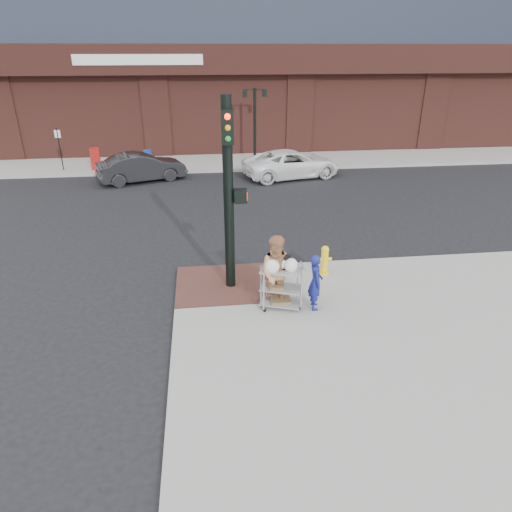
{
  "coord_description": "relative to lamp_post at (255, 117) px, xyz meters",
  "views": [
    {
      "loc": [
        -1.16,
        -10.34,
        6.12
      ],
      "look_at": [
        0.13,
        0.25,
        1.25
      ],
      "focal_mm": 32.0,
      "sensor_mm": 36.0,
      "label": 1
    }
  ],
  "objects": [
    {
      "name": "newsbox_red",
      "position": [
        -8.74,
        -1.11,
        -1.89
      ],
      "size": [
        0.54,
        0.5,
        1.15
      ],
      "primitive_type": "cube",
      "rotation": [
        0.0,
        0.0,
        0.13
      ],
      "color": "#A21712",
      "rests_on": "sidewalk_far"
    },
    {
      "name": "brick_curb_ramp",
      "position": [
        -2.6,
        -15.1,
        -2.46
      ],
      "size": [
        2.8,
        2.4,
        0.01
      ],
      "primitive_type": "cube",
      "color": "#4B2823",
      "rests_on": "sidewalk_near"
    },
    {
      "name": "parking_sign",
      "position": [
        -10.5,
        -1.0,
        -1.37
      ],
      "size": [
        0.05,
        0.05,
        2.2
      ],
      "primitive_type": "cylinder",
      "color": "black",
      "rests_on": "sidewalk_far"
    },
    {
      "name": "newsbox_blue",
      "position": [
        -6.03,
        -0.7,
        -2.01
      ],
      "size": [
        0.41,
        0.38,
        0.91
      ],
      "primitive_type": "cube",
      "rotation": [
        0.0,
        0.0,
        -0.08
      ],
      "color": "#18329D",
      "rests_on": "sidewalk_far"
    },
    {
      "name": "sidewalk_far",
      "position": [
        10.5,
        16.0,
        -2.54
      ],
      "size": [
        65.0,
        36.0,
        0.15
      ],
      "primitive_type": "cube",
      "color": "#999691",
      "rests_on": "ground"
    },
    {
      "name": "fire_hydrant",
      "position": [
        0.23,
        -14.83,
        -2.02
      ],
      "size": [
        0.41,
        0.29,
        0.88
      ],
      "color": "yellow",
      "rests_on": "sidewalk_near"
    },
    {
      "name": "utility_cart",
      "position": [
        -1.33,
        -16.49,
        -1.84
      ],
      "size": [
        1.13,
        0.86,
        1.39
      ],
      "color": "gray",
      "rests_on": "sidewalk_near"
    },
    {
      "name": "traffic_signal_pole",
      "position": [
        -2.48,
        -15.23,
        0.21
      ],
      "size": [
        0.61,
        0.51,
        5.0
      ],
      "color": "black",
      "rests_on": "sidewalk_near"
    },
    {
      "name": "ground",
      "position": [
        -2.0,
        -16.0,
        -2.62
      ],
      "size": [
        220.0,
        220.0,
        0.0
      ],
      "primitive_type": "plane",
      "color": "black",
      "rests_on": "ground"
    },
    {
      "name": "woman_blue",
      "position": [
        -0.5,
        -16.64,
        -1.74
      ],
      "size": [
        0.39,
        0.56,
        1.46
      ],
      "primitive_type": "imported",
      "rotation": [
        0.0,
        0.0,
        1.49
      ],
      "color": "navy",
      "rests_on": "sidewalk_near"
    },
    {
      "name": "minivan_white",
      "position": [
        1.51,
        -3.43,
        -1.92
      ],
      "size": [
        5.43,
        3.39,
        1.4
      ],
      "primitive_type": "imported",
      "rotation": [
        0.0,
        0.0,
        1.8
      ],
      "color": "white",
      "rests_on": "ground"
    },
    {
      "name": "lamp_post",
      "position": [
        0.0,
        0.0,
        0.0
      ],
      "size": [
        1.32,
        0.22,
        4.0
      ],
      "color": "black",
      "rests_on": "sidewalk_far"
    },
    {
      "name": "sedan_dark",
      "position": [
        -6.09,
        -3.31,
        -1.91
      ],
      "size": [
        4.56,
        2.87,
        1.42
      ],
      "primitive_type": "imported",
      "rotation": [
        0.0,
        0.0,
        1.92
      ],
      "color": "black",
      "rests_on": "ground"
    },
    {
      "name": "pedestrian_tan",
      "position": [
        -1.42,
        -16.55,
        -1.5
      ],
      "size": [
        1.06,
        0.89,
        1.94
      ],
      "primitive_type": "imported",
      "rotation": [
        0.0,
        0.0,
        -0.17
      ],
      "color": "#B57C55",
      "rests_on": "sidewalk_near"
    }
  ]
}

